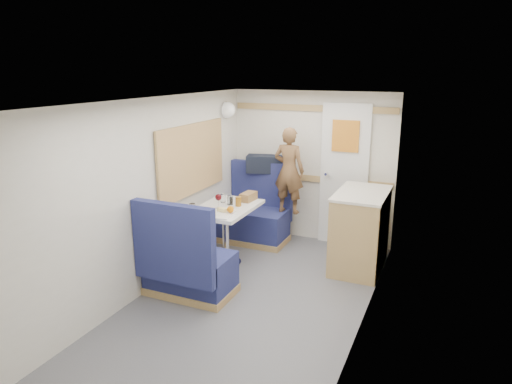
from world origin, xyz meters
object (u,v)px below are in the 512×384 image
at_px(pepper_grinder, 231,200).
at_px(person, 289,171).
at_px(tumbler_left, 192,208).
at_px(bread_loaf, 248,197).
at_px(tumbler_right, 230,200).
at_px(bench_far, 255,219).
at_px(beer_glass, 238,201).
at_px(wine_glass, 218,198).
at_px(tumbler_mid, 223,198).
at_px(tray, 222,215).
at_px(dome_light, 227,110).
at_px(orange_fruit, 230,209).
at_px(salt_grinder, 231,200).
at_px(galley_counter, 360,230).
at_px(bench_near, 187,269).
at_px(cheese_block, 222,210).
at_px(dinette_table, 226,219).
at_px(duffel_bag, 265,164).

bearing_deg(pepper_grinder, person, 60.61).
xyz_separation_m(tumbler_left, bread_loaf, (0.36, 0.71, -0.01)).
bearing_deg(tumbler_right, bench_far, 90.98).
height_order(bench_far, beer_glass, bench_far).
relative_size(tumbler_left, beer_glass, 1.03).
distance_m(wine_glass, tumbler_mid, 0.26).
height_order(tray, wine_glass, wine_glass).
xyz_separation_m(dome_light, tumbler_right, (0.40, -0.75, -0.97)).
height_order(orange_fruit, salt_grinder, same).
bearing_deg(galley_counter, bread_loaf, -170.76).
xyz_separation_m(tumbler_mid, pepper_grinder, (0.13, -0.04, -0.00)).
relative_size(bench_near, salt_grinder, 11.05).
height_order(wine_glass, tumbler_right, wine_glass).
xyz_separation_m(person, wine_glass, (-0.50, -0.98, -0.17)).
bearing_deg(galley_counter, salt_grinder, -163.75).
xyz_separation_m(orange_fruit, beer_glass, (-0.06, 0.31, -0.00)).
height_order(bench_near, galley_counter, bench_near).
xyz_separation_m(orange_fruit, cheese_block, (-0.11, 0.01, -0.02)).
bearing_deg(beer_glass, person, 67.82).
distance_m(dinette_table, cheese_block, 0.31).
relative_size(duffel_bag, bread_loaf, 2.05).
bearing_deg(bread_loaf, salt_grinder, -121.70).
xyz_separation_m(dome_light, tumbler_mid, (0.28, -0.70, -0.98)).
bearing_deg(wine_glass, beer_glass, 44.91).
xyz_separation_m(bench_far, person, (0.46, 0.03, 0.71)).
height_order(tumbler_left, tumbler_right, tumbler_left).
relative_size(person, orange_fruit, 14.51).
bearing_deg(duffel_bag, tray, -100.90).
relative_size(dome_light, tumbler_left, 1.76).
height_order(tumbler_left, pepper_grinder, tumbler_left).
height_order(galley_counter, tray, galley_counter).
height_order(tumbler_left, salt_grinder, tumbler_left).
distance_m(galley_counter, duffel_bag, 1.64).
relative_size(beer_glass, pepper_grinder, 1.16).
relative_size(cheese_block, salt_grinder, 1.11).
relative_size(person, tumbler_right, 10.11).
relative_size(dinette_table, tumbler_left, 8.10).
height_order(bench_near, dome_light, dome_light).
height_order(beer_glass, pepper_grinder, beer_glass).
bearing_deg(tumbler_right, beer_glass, -6.58).
bearing_deg(tumbler_right, duffel_bag, 88.99).
height_order(cheese_block, beer_glass, beer_glass).
xyz_separation_m(galley_counter, person, (-1.01, 0.34, 0.54)).
bearing_deg(tray, galley_counter, 32.35).
height_order(bench_near, cheese_block, bench_near).
height_order(cheese_block, tumbler_right, tumbler_right).
xyz_separation_m(bench_near, person, (0.46, 1.76, 0.71)).
xyz_separation_m(bench_far, galley_counter, (1.47, -0.31, 0.17)).
bearing_deg(bread_loaf, bench_far, 105.07).
distance_m(bench_near, dome_light, 2.28).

